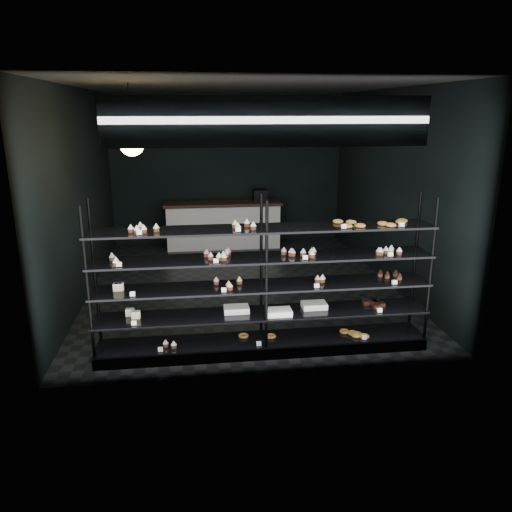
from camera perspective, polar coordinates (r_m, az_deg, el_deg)
name	(u,v)px	position (r m, az deg, el deg)	size (l,w,h in m)	color
room	(241,191)	(8.11, -1.71, 7.42)	(5.01, 6.01, 3.20)	black
display_shelf	(261,303)	(6.01, 0.61, -5.44)	(4.00, 0.50, 1.91)	black
signage	(270,121)	(5.11, 1.59, 15.12)	(3.30, 0.05, 0.50)	#0D1E43
pendant_lamp	(132,144)	(6.63, -14.02, 12.36)	(0.31, 0.31, 0.88)	black
service_counter	(224,224)	(10.75, -3.71, 3.68)	(2.48, 0.65, 1.23)	silver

